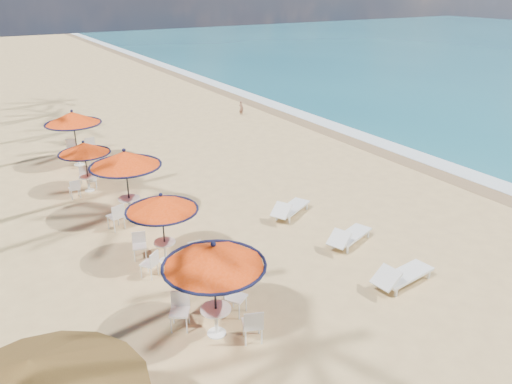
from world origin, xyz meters
TOP-DOWN VIEW (x-y plane):
  - ground at (0.00, 0.00)m, footprint 160.00×160.00m
  - foam_strip at (9.30, 10.00)m, footprint 1.20×140.00m
  - wetsand_band at (8.40, 10.00)m, footprint 1.40×140.00m
  - station_0 at (-4.99, -0.34)m, footprint 2.40×2.40m
  - station_1 at (-4.85, 3.44)m, footprint 2.14×2.14m
  - station_2 at (-4.77, 6.90)m, footprint 2.48×2.48m
  - station_3 at (-5.44, 10.27)m, footprint 2.03×2.03m
  - station_4 at (-4.97, 13.70)m, footprint 2.48×2.50m
  - lounger_near at (0.25, -1.16)m, footprint 2.11×0.86m
  - lounger_mid at (0.55, 1.38)m, footprint 2.01×1.22m
  - lounger_far at (0.15, 4.09)m, footprint 2.01×1.43m
  - palapa at (-9.11, -2.46)m, footprint 3.46×3.46m
  - person at (5.99, 17.97)m, footprint 0.33×0.40m

SIDE VIEW (x-z plane):
  - ground at x=0.00m, z-range 0.00..0.00m
  - foam_strip at x=9.30m, z-range -0.02..0.02m
  - wetsand_band at x=8.40m, z-range -0.01..0.01m
  - lounger_mid at x=0.55m, z-range -0.02..0.67m
  - lounger_far at x=0.15m, z-range -0.02..0.67m
  - lounger_near at x=0.25m, z-range -0.02..0.71m
  - person at x=5.99m, z-range 0.00..0.95m
  - station_3 at x=-5.44m, z-range 0.49..2.60m
  - station_1 at x=-4.85m, z-range 0.52..2.75m
  - station_0 at x=-4.99m, z-range 0.58..3.08m
  - station_4 at x=-4.97m, z-range 0.60..3.19m
  - station_2 at x=-4.77m, z-range 0.68..3.27m
  - palapa at x=-9.11m, z-range 0.89..3.54m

